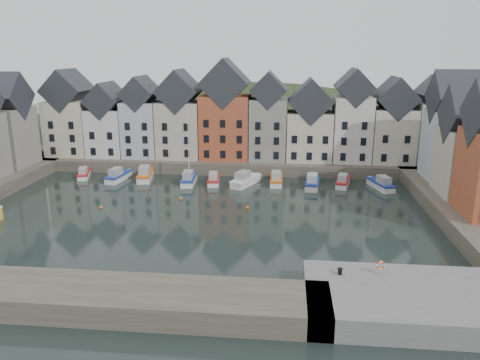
# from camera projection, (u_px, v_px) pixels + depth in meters

# --- Properties ---
(ground) EXTENTS (260.00, 260.00, 0.00)m
(ground) POSITION_uv_depth(u_px,v_px,m) (197.00, 220.00, 59.85)
(ground) COLOR black
(ground) RESTS_ON ground
(far_quay) EXTENTS (90.00, 16.00, 2.00)m
(far_quay) POSITION_uv_depth(u_px,v_px,m) (227.00, 160.00, 88.37)
(far_quay) COLOR #454135
(far_quay) RESTS_ON ground
(near_quay) EXTENTS (18.00, 10.00, 2.00)m
(near_quay) POSITION_uv_depth(u_px,v_px,m) (416.00, 302.00, 38.27)
(near_quay) COLOR #60605E
(near_quay) RESTS_ON ground
(near_wall) EXTENTS (50.00, 6.00, 2.00)m
(near_wall) POSITION_uv_depth(u_px,v_px,m) (31.00, 294.00, 39.46)
(near_wall) COLOR #454135
(near_wall) RESTS_ON ground
(hillside) EXTENTS (153.60, 70.40, 64.00)m
(hillside) POSITION_uv_depth(u_px,v_px,m) (241.00, 210.00, 118.34)
(hillside) COLOR black
(hillside) RESTS_ON ground
(far_terrace) EXTENTS (72.37, 8.16, 17.78)m
(far_terrace) POSITION_uv_depth(u_px,v_px,m) (243.00, 120.00, 84.05)
(far_terrace) COLOR beige
(far_terrace) RESTS_ON far_quay
(right_terrace) EXTENTS (8.30, 24.25, 16.36)m
(right_terrace) POSITION_uv_depth(u_px,v_px,m) (476.00, 145.00, 61.74)
(right_terrace) COLOR #AAB3BC
(right_terrace) RESTS_ON right_quay
(mooring_buoys) EXTENTS (20.50, 5.50, 0.50)m
(mooring_buoys) POSITION_uv_depth(u_px,v_px,m) (176.00, 205.00, 65.32)
(mooring_buoys) COLOR #CF5C18
(mooring_buoys) RESTS_ON ground
(boat_a) EXTENTS (3.21, 5.70, 2.09)m
(boat_a) POSITION_uv_depth(u_px,v_px,m) (84.00, 174.00, 79.76)
(boat_a) COLOR silver
(boat_a) RESTS_ON ground
(boat_b) EXTENTS (2.83, 6.67, 2.48)m
(boat_b) POSITION_uv_depth(u_px,v_px,m) (118.00, 176.00, 77.89)
(boat_b) COLOR silver
(boat_b) RESTS_ON ground
(boat_c) EXTENTS (3.38, 7.31, 2.70)m
(boat_c) POSITION_uv_depth(u_px,v_px,m) (145.00, 175.00, 78.52)
(boat_c) COLOR silver
(boat_c) RESTS_ON ground
(boat_d) EXTENTS (2.46, 6.60, 12.39)m
(boat_d) POSITION_uv_depth(u_px,v_px,m) (189.00, 179.00, 76.00)
(boat_d) COLOR silver
(boat_d) RESTS_ON ground
(boat_e) EXTENTS (2.45, 6.02, 2.25)m
(boat_e) POSITION_uv_depth(u_px,v_px,m) (214.00, 180.00, 76.04)
(boat_e) COLOR silver
(boat_e) RESTS_ON ground
(boat_f) EXTENTS (4.76, 7.15, 2.64)m
(boat_f) POSITION_uv_depth(u_px,v_px,m) (245.00, 180.00, 75.14)
(boat_f) COLOR silver
(boat_f) RESTS_ON ground
(boat_g) EXTENTS (2.09, 6.38, 2.43)m
(boat_g) POSITION_uv_depth(u_px,v_px,m) (276.00, 179.00, 75.91)
(boat_g) COLOR silver
(boat_g) RESTS_ON ground
(boat_h) EXTENTS (2.71, 6.84, 2.56)m
(boat_h) POSITION_uv_depth(u_px,v_px,m) (312.00, 183.00, 73.99)
(boat_h) COLOR silver
(boat_h) RESTS_ON ground
(boat_i) EXTENTS (3.05, 6.17, 2.27)m
(boat_i) POSITION_uv_depth(u_px,v_px,m) (343.00, 182.00, 74.81)
(boat_i) COLOR silver
(boat_i) RESTS_ON ground
(boat_j) EXTENTS (3.69, 6.56, 2.41)m
(boat_j) POSITION_uv_depth(u_px,v_px,m) (381.00, 184.00, 73.17)
(boat_j) COLOR silver
(boat_j) RESTS_ON ground
(mooring_bollard) EXTENTS (0.48, 0.48, 0.56)m
(mooring_bollard) POSITION_uv_depth(u_px,v_px,m) (340.00, 271.00, 40.76)
(mooring_bollard) COLOR black
(mooring_bollard) RESTS_ON near_quay
(life_ring_post) EXTENTS (0.80, 0.17, 1.30)m
(life_ring_post) POSITION_uv_depth(u_px,v_px,m) (381.00, 265.00, 40.61)
(life_ring_post) COLOR gray
(life_ring_post) RESTS_ON near_quay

